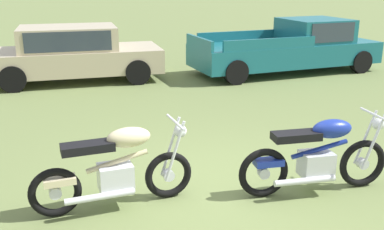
# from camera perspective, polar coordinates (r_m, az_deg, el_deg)

# --- Properties ---
(ground_plane) EXTENTS (120.00, 120.00, 0.00)m
(ground_plane) POSITION_cam_1_polar(r_m,az_deg,el_deg) (5.99, 3.67, -9.36)
(ground_plane) COLOR olive
(motorcycle_cream) EXTENTS (1.92, 0.87, 1.02)m
(motorcycle_cream) POSITION_cam_1_polar(r_m,az_deg,el_deg) (5.45, -9.61, -6.70)
(motorcycle_cream) COLOR black
(motorcycle_cream) RESTS_ON ground
(motorcycle_blue) EXTENTS (2.02, 0.69, 1.02)m
(motorcycle_blue) POSITION_cam_1_polar(r_m,az_deg,el_deg) (5.95, 15.52, -5.05)
(motorcycle_blue) COLOR black
(motorcycle_blue) RESTS_ON ground
(car_beige) EXTENTS (4.65, 2.58, 1.43)m
(car_beige) POSITION_cam_1_polar(r_m,az_deg,el_deg) (12.26, -14.88, 7.85)
(car_beige) COLOR #BCAD8C
(car_beige) RESTS_ON ground
(pickup_truck_teal) EXTENTS (5.67, 3.22, 1.49)m
(pickup_truck_teal) POSITION_cam_1_polar(r_m,az_deg,el_deg) (13.38, 12.77, 8.54)
(pickup_truck_teal) COLOR #19606B
(pickup_truck_teal) RESTS_ON ground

